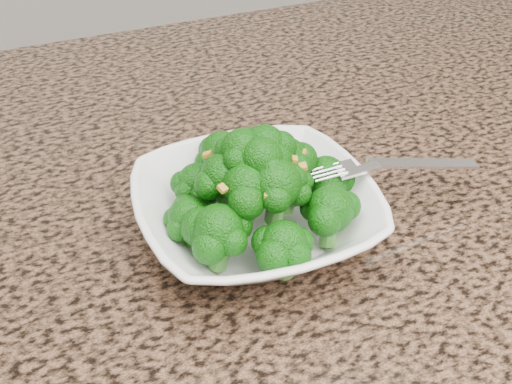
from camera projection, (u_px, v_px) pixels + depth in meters
name	position (u px, v px, depth m)	size (l,w,h in m)	color
granite_counter	(180.00, 264.00, 0.58)	(1.64, 1.04, 0.03)	brown
bowl	(256.00, 213.00, 0.58)	(0.21, 0.21, 0.05)	white
broccoli_pile	(256.00, 152.00, 0.54)	(0.19, 0.19, 0.08)	#105D0A
garlic_topping	(256.00, 108.00, 0.51)	(0.11, 0.11, 0.01)	gold
fork	(371.00, 167.00, 0.58)	(0.20, 0.03, 0.01)	silver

